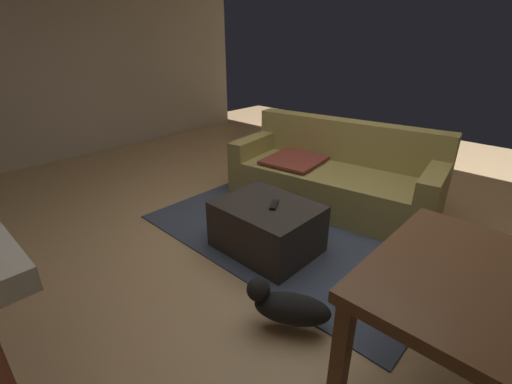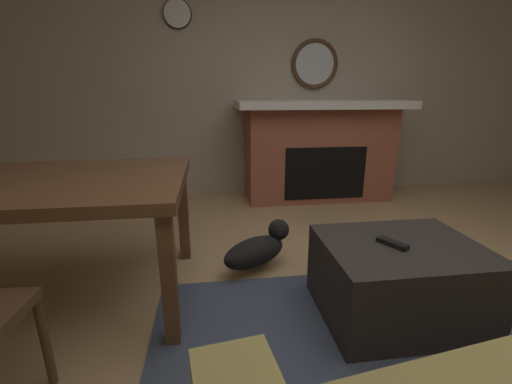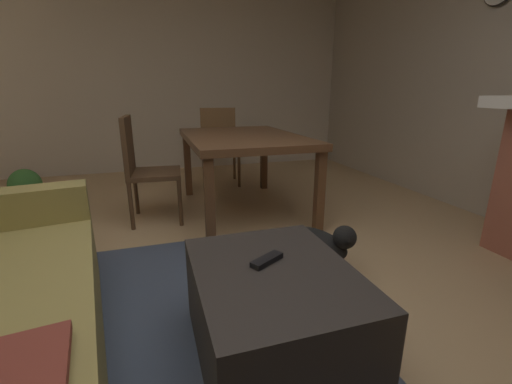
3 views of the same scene
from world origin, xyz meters
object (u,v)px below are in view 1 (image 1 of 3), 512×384
couch (334,177)px  ottoman_coffee_table (267,227)px  tv_remote (274,205)px  small_dog (287,306)px

couch → ottoman_coffee_table: (0.08, -1.16, -0.10)m
ottoman_coffee_table → tv_remote: (0.06, 0.01, 0.23)m
couch → tv_remote: couch is taller
couch → small_dog: 1.90m
ottoman_coffee_table → tv_remote: 0.23m
couch → ottoman_coffee_table: size_ratio=2.74×
ottoman_coffee_table → tv_remote: bearing=9.7°
ottoman_coffee_table → small_dog: size_ratio=1.57×
ottoman_coffee_table → small_dog: (0.68, -0.57, -0.05)m
small_dog → tv_remote: bearing=136.4°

